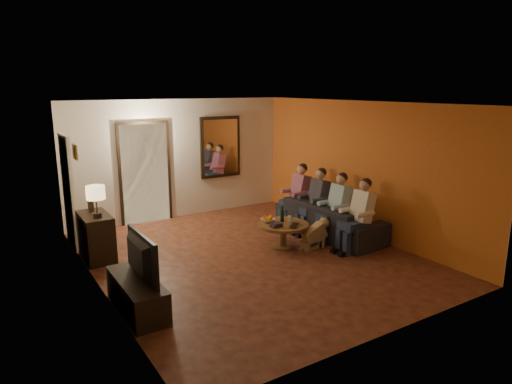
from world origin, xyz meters
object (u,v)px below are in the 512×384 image
laptop (297,226)px  person_b (336,210)px  tv_stand (137,295)px  coffee_table (283,235)px  person_c (316,203)px  person_d (298,197)px  dresser (96,237)px  dog (314,233)px  sofa (329,219)px  wine_bottle (282,213)px  bowl (268,220)px  table_lamp (96,202)px  person_a (359,218)px  tv (135,257)px

laptop → person_b: bearing=-38.0°
tv_stand → coffee_table: bearing=17.5°
person_c → person_d: same height
dresser → person_b: (4.06, -1.44, 0.21)m
dog → coffee_table: (-0.45, 0.34, -0.06)m
sofa → dog: sofa is taller
person_d → dog: (-0.61, -1.32, -0.32)m
dresser → wine_bottle: bearing=-20.0°
person_b → person_d: bearing=90.0°
bowl → person_b: bearing=-19.9°
person_b → person_d: same height
person_c → bowl: person_c is taller
dresser → tv_stand: dresser is taller
dresser → table_lamp: 0.70m
person_a → wine_bottle: 1.37m
tv_stand → person_b: (4.06, 0.72, 0.38)m
dresser → coffee_table: dresser is taller
dog → wine_bottle: size_ratio=1.81×
tv_stand → person_c: size_ratio=1.09×
person_d → laptop: person_d is taller
person_b → dresser: bearing=160.5°
person_b → person_c: size_ratio=1.00×
sofa → bowl: sofa is taller
dresser → laptop: dresser is taller
tv → bowl: bearing=-67.5°
laptop → table_lamp: bearing=116.8°
tv → wine_bottle: 3.23m
person_d → laptop: bearing=-127.5°
tv_stand → person_b: 4.14m
coffee_table → dog: bearing=-37.6°
tv_stand → person_d: bearing=25.3°
person_b → bowl: person_b is taller
person_d → tv_stand: bearing=-154.7°
bowl → laptop: 0.57m
person_b → person_c: (0.00, 0.60, 0.00)m
person_d → dog: person_d is taller
tv → wine_bottle: bearing=-71.1°
sofa → wine_bottle: wine_bottle is taller
table_lamp → tv: 1.96m
tv_stand → bowl: 3.07m
dog → bowl: bearing=138.5°
dog → wine_bottle: 0.68m
dresser → coffee_table: (3.00, -1.21, -0.17)m
table_lamp → tv_stand: table_lamp is taller
dresser → tv_stand: bearing=-90.0°
tv_stand → bowl: size_ratio=5.03×
sofa → person_d: size_ratio=1.91×
table_lamp → laptop: 3.40m
dresser → person_c: person_c is taller
sofa → person_c: 0.41m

